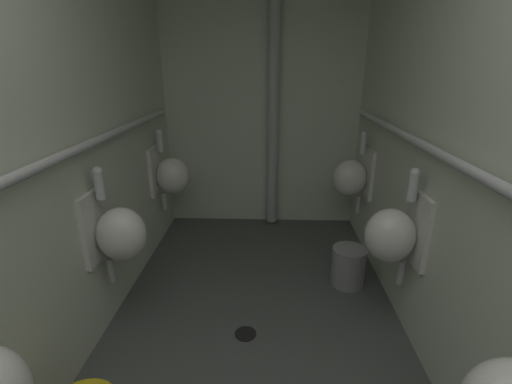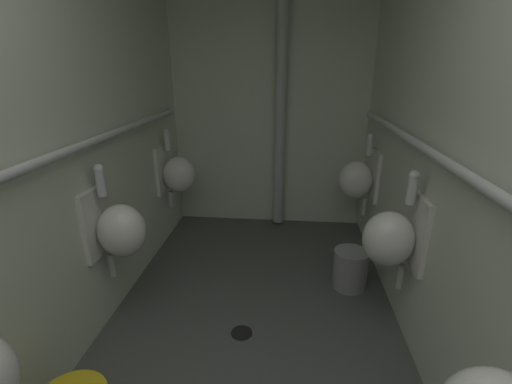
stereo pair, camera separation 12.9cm
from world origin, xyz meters
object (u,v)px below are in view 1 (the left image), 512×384
(waste_bin, at_px, (348,266))
(standpipe_back_wall, at_px, (273,102))
(urinal_left_far, at_px, (170,175))
(urinal_right_far, at_px, (352,177))
(urinal_left_mid, at_px, (118,233))
(urinal_right_mid, at_px, (394,234))
(floor_drain, at_px, (246,334))

(waste_bin, bearing_deg, standpipe_back_wall, 118.19)
(urinal_left_far, height_order, urinal_right_far, same)
(urinal_left_mid, height_order, urinal_left_far, same)
(urinal_right_mid, xyz_separation_m, floor_drain, (-0.89, -0.11, -0.67))
(urinal_left_mid, xyz_separation_m, urinal_right_far, (1.66, 1.18, 0.00))
(urinal_left_mid, relative_size, waste_bin, 2.47)
(floor_drain, bearing_deg, standpipe_back_wall, 84.32)
(waste_bin, bearing_deg, urinal_left_mid, -161.19)
(urinal_left_mid, bearing_deg, standpipe_back_wall, 60.08)
(urinal_right_mid, xyz_separation_m, waste_bin, (-0.12, 0.48, -0.52))
(urinal_right_mid, relative_size, standpipe_back_wall, 0.30)
(waste_bin, bearing_deg, urinal_right_mid, -75.43)
(urinal_left_mid, height_order, urinal_right_mid, same)
(urinal_right_mid, xyz_separation_m, standpipe_back_wall, (-0.72, 1.59, 0.61))
(urinal_left_mid, bearing_deg, urinal_right_mid, 1.52)
(urinal_right_far, relative_size, waste_bin, 2.47)
(waste_bin, bearing_deg, urinal_left_far, 156.76)
(urinal_left_far, bearing_deg, urinal_right_mid, -34.44)
(urinal_left_far, relative_size, floor_drain, 5.39)
(standpipe_back_wall, relative_size, waste_bin, 8.25)
(urinal_right_mid, distance_m, standpipe_back_wall, 1.85)
(urinal_right_mid, bearing_deg, floor_drain, -172.74)
(urinal_left_far, xyz_separation_m, standpipe_back_wall, (0.94, 0.45, 0.61))
(floor_drain, bearing_deg, urinal_left_mid, 174.87)
(urinal_left_mid, xyz_separation_m, urinal_right_mid, (1.66, 0.04, 0.00))
(urinal_right_mid, relative_size, floor_drain, 5.39)
(urinal_left_far, relative_size, urinal_right_mid, 1.00)
(urinal_left_far, height_order, floor_drain, urinal_left_far)
(standpipe_back_wall, distance_m, waste_bin, 1.70)
(standpipe_back_wall, bearing_deg, urinal_right_mid, -65.64)
(urinal_left_far, height_order, standpipe_back_wall, standpipe_back_wall)
(waste_bin, bearing_deg, urinal_right_far, 79.21)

